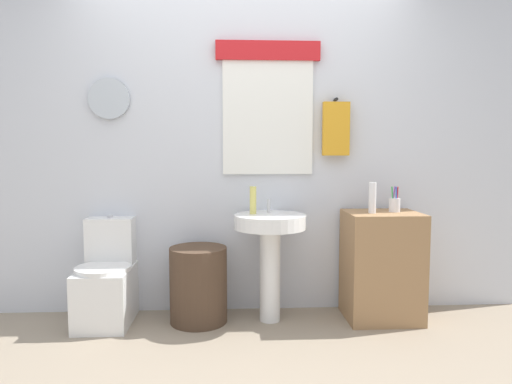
{
  "coord_description": "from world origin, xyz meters",
  "views": [
    {
      "loc": [
        -0.08,
        -2.36,
        1.23
      ],
      "look_at": [
        0.08,
        0.8,
        0.94
      ],
      "focal_mm": 31.93,
      "sensor_mm": 36.0,
      "label": 1
    }
  ],
  "objects_px": {
    "wooden_cabinet": "(382,266)",
    "soap_bottle": "(253,200)",
    "toothbrush_cup": "(395,204)",
    "lotion_bottle": "(372,198)",
    "toilet": "(107,282)",
    "laundry_hamper": "(198,285)",
    "pedestal_sink": "(270,241)"
  },
  "relations": [
    {
      "from": "toilet",
      "to": "lotion_bottle",
      "type": "relative_size",
      "value": 3.47
    },
    {
      "from": "soap_bottle",
      "to": "toothbrush_cup",
      "type": "relative_size",
      "value": 1.07
    },
    {
      "from": "soap_bottle",
      "to": "wooden_cabinet",
      "type": "bearing_deg",
      "value": -3.05
    },
    {
      "from": "toilet",
      "to": "pedestal_sink",
      "type": "xyz_separation_m",
      "value": [
        1.17,
        -0.03,
        0.3
      ]
    },
    {
      "from": "laundry_hamper",
      "to": "lotion_bottle",
      "type": "relative_size",
      "value": 2.49
    },
    {
      "from": "toilet",
      "to": "laundry_hamper",
      "type": "xyz_separation_m",
      "value": [
        0.66,
        -0.03,
        -0.02
      ]
    },
    {
      "from": "toilet",
      "to": "pedestal_sink",
      "type": "relative_size",
      "value": 0.98
    },
    {
      "from": "lotion_bottle",
      "to": "toothbrush_cup",
      "type": "distance_m",
      "value": 0.2
    },
    {
      "from": "wooden_cabinet",
      "to": "soap_bottle",
      "type": "bearing_deg",
      "value": 176.95
    },
    {
      "from": "pedestal_sink",
      "to": "toothbrush_cup",
      "type": "bearing_deg",
      "value": 1.24
    },
    {
      "from": "wooden_cabinet",
      "to": "lotion_bottle",
      "type": "xyz_separation_m",
      "value": [
        -0.09,
        -0.04,
        0.5
      ]
    },
    {
      "from": "pedestal_sink",
      "to": "wooden_cabinet",
      "type": "relative_size",
      "value": 0.99
    },
    {
      "from": "laundry_hamper",
      "to": "lotion_bottle",
      "type": "distance_m",
      "value": 1.39
    },
    {
      "from": "soap_bottle",
      "to": "toothbrush_cup",
      "type": "distance_m",
      "value": 1.03
    },
    {
      "from": "toilet",
      "to": "soap_bottle",
      "type": "distance_m",
      "value": 1.2
    },
    {
      "from": "wooden_cabinet",
      "to": "soap_bottle",
      "type": "relative_size",
      "value": 3.96
    },
    {
      "from": "soap_bottle",
      "to": "toothbrush_cup",
      "type": "xyz_separation_m",
      "value": [
        1.03,
        -0.03,
        -0.03
      ]
    },
    {
      "from": "toilet",
      "to": "soap_bottle",
      "type": "relative_size",
      "value": 3.81
    },
    {
      "from": "soap_bottle",
      "to": "laundry_hamper",
      "type": "bearing_deg",
      "value": -172.79
    },
    {
      "from": "toilet",
      "to": "lotion_bottle",
      "type": "height_order",
      "value": "lotion_bottle"
    },
    {
      "from": "soap_bottle",
      "to": "lotion_bottle",
      "type": "distance_m",
      "value": 0.85
    },
    {
      "from": "laundry_hamper",
      "to": "pedestal_sink",
      "type": "xyz_separation_m",
      "value": [
        0.52,
        -0.0,
        0.31
      ]
    },
    {
      "from": "toilet",
      "to": "laundry_hamper",
      "type": "distance_m",
      "value": 0.66
    },
    {
      "from": "toilet",
      "to": "soap_bottle",
      "type": "bearing_deg",
      "value": 0.88
    },
    {
      "from": "toilet",
      "to": "soap_bottle",
      "type": "height_order",
      "value": "soap_bottle"
    },
    {
      "from": "wooden_cabinet",
      "to": "lotion_bottle",
      "type": "height_order",
      "value": "lotion_bottle"
    },
    {
      "from": "wooden_cabinet",
      "to": "pedestal_sink",
      "type": "bearing_deg",
      "value": -180.0
    },
    {
      "from": "toilet",
      "to": "lotion_bottle",
      "type": "xyz_separation_m",
      "value": [
        1.9,
        -0.07,
        0.61
      ]
    },
    {
      "from": "pedestal_sink",
      "to": "toothbrush_cup",
      "type": "height_order",
      "value": "toothbrush_cup"
    },
    {
      "from": "laundry_hamper",
      "to": "toilet",
      "type": "bearing_deg",
      "value": 177.05
    },
    {
      "from": "wooden_cabinet",
      "to": "lotion_bottle",
      "type": "bearing_deg",
      "value": -156.42
    },
    {
      "from": "toilet",
      "to": "lotion_bottle",
      "type": "distance_m",
      "value": 2.0
    }
  ]
}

